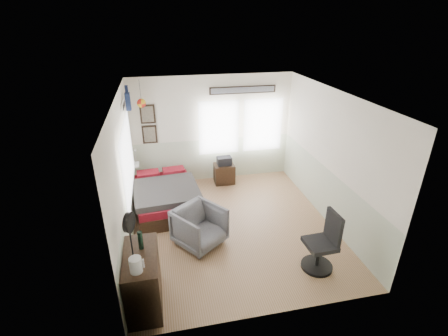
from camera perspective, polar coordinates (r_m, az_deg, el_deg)
The scene contains 12 objects.
ground_plane at distance 6.82m, azimuth 1.54°, elevation -10.16°, with size 4.00×4.50×0.01m, color olive.
room_shell at distance 6.18m, azimuth 0.61°, elevation 3.07°, with size 4.02×4.52×2.71m.
wall_decor at distance 7.59m, azimuth -10.07°, elevation 10.79°, with size 3.55×1.32×1.44m.
bed at distance 7.37m, azimuth -10.18°, elevation -4.95°, with size 1.46×1.96×0.59m.
dresser at distance 5.14m, azimuth -14.02°, elevation -18.49°, with size 0.48×1.00×0.90m, color black.
armchair at distance 6.16m, azimuth -4.31°, elevation -10.26°, with size 0.80×0.82×0.75m, color gray.
nightstand at distance 8.36m, azimuth 0.04°, elevation -0.97°, with size 0.50×0.40×0.50m, color black.
task_chair at distance 5.83m, azimuth 16.97°, elevation -13.03°, with size 0.54×0.54×1.07m.
kettle at distance 4.54m, azimuth -15.25°, elevation -16.14°, with size 0.19×0.16×0.22m.
bottle at distance 4.88m, azimuth -14.48°, elevation -12.19°, with size 0.07×0.07×0.29m, color black.
stand_fan at distance 4.54m, azimuth -16.35°, elevation -9.28°, with size 0.16×0.28×0.70m.
black_bag at distance 8.21m, azimuth 0.04°, elevation 1.26°, with size 0.36×0.23×0.21m, color black.
Camera 1 is at (-1.32, -5.40, 3.94)m, focal length 26.00 mm.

